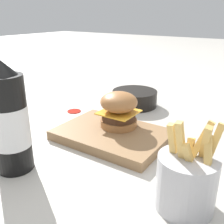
{
  "coord_description": "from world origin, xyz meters",
  "views": [
    {
      "loc": [
        0.28,
        -0.44,
        0.3
      ],
      "look_at": [
        -0.05,
        0.06,
        0.07
      ],
      "focal_mm": 42.0,
      "sensor_mm": 36.0,
      "label": 1
    }
  ],
  "objects_px": {
    "burger": "(119,109)",
    "ketchup_bottle": "(10,122)",
    "spoon": "(16,132)",
    "fries_basket": "(187,181)",
    "serving_board": "(112,135)",
    "side_bowl": "(135,98)"
  },
  "relations": [
    {
      "from": "burger",
      "to": "ketchup_bottle",
      "type": "distance_m",
      "value": 0.27
    },
    {
      "from": "burger",
      "to": "side_bowl",
      "type": "height_order",
      "value": "burger"
    },
    {
      "from": "burger",
      "to": "side_bowl",
      "type": "distance_m",
      "value": 0.24
    },
    {
      "from": "side_bowl",
      "to": "spoon",
      "type": "distance_m",
      "value": 0.4
    },
    {
      "from": "burger",
      "to": "fries_basket",
      "type": "height_order",
      "value": "fries_basket"
    },
    {
      "from": "fries_basket",
      "to": "spoon",
      "type": "height_order",
      "value": "fries_basket"
    },
    {
      "from": "side_bowl",
      "to": "serving_board",
      "type": "bearing_deg",
      "value": -72.98
    },
    {
      "from": "serving_board",
      "to": "spoon",
      "type": "relative_size",
      "value": 1.52
    },
    {
      "from": "spoon",
      "to": "ketchup_bottle",
      "type": "bearing_deg",
      "value": -27.45
    },
    {
      "from": "serving_board",
      "to": "ketchup_bottle",
      "type": "distance_m",
      "value": 0.25
    },
    {
      "from": "ketchup_bottle",
      "to": "side_bowl",
      "type": "distance_m",
      "value": 0.48
    },
    {
      "from": "side_bowl",
      "to": "spoon",
      "type": "height_order",
      "value": "side_bowl"
    },
    {
      "from": "side_bowl",
      "to": "spoon",
      "type": "xyz_separation_m",
      "value": [
        -0.15,
        -0.37,
        -0.02
      ]
    },
    {
      "from": "side_bowl",
      "to": "fries_basket",
      "type": "bearing_deg",
      "value": -51.4
    },
    {
      "from": "fries_basket",
      "to": "spoon",
      "type": "xyz_separation_m",
      "value": [
        -0.46,
        0.02,
        -0.05
      ]
    },
    {
      "from": "serving_board",
      "to": "ketchup_bottle",
      "type": "relative_size",
      "value": 1.21
    },
    {
      "from": "ketchup_bottle",
      "to": "fries_basket",
      "type": "distance_m",
      "value": 0.34
    },
    {
      "from": "side_bowl",
      "to": "spoon",
      "type": "relative_size",
      "value": 0.86
    },
    {
      "from": "serving_board",
      "to": "fries_basket",
      "type": "xyz_separation_m",
      "value": [
        0.24,
        -0.14,
        0.04
      ]
    },
    {
      "from": "spoon",
      "to": "serving_board",
      "type": "bearing_deg",
      "value": 37.23
    },
    {
      "from": "burger",
      "to": "ketchup_bottle",
      "type": "bearing_deg",
      "value": -109.32
    },
    {
      "from": "serving_board",
      "to": "side_bowl",
      "type": "xyz_separation_m",
      "value": [
        -0.08,
        0.26,
        0.02
      ]
    }
  ]
}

